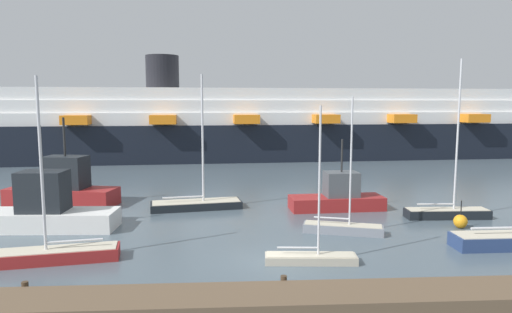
% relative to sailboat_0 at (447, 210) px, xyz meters
% --- Properties ---
extents(ground_plane, '(600.00, 600.00, 0.00)m').
position_rel_sailboat_0_xyz_m(ground_plane, '(-11.83, -7.26, -0.49)').
color(ground_plane, '#4C5B66').
extents(dock_pier, '(23.67, 2.32, 0.83)m').
position_rel_sailboat_0_xyz_m(dock_pier, '(-11.83, -12.18, -0.14)').
color(dock_pier, brown).
rests_on(dock_pier, ground_plane).
extents(sailboat_0, '(5.28, 1.33, 9.99)m').
position_rel_sailboat_0_xyz_m(sailboat_0, '(0.00, 0.00, 0.00)').
color(sailboat_0, black).
rests_on(sailboat_0, ground_plane).
extents(sailboat_1, '(6.42, 2.82, 9.22)m').
position_rel_sailboat_0_xyz_m(sailboat_1, '(-16.15, 3.47, -0.07)').
color(sailboat_1, black).
rests_on(sailboat_1, ground_plane).
extents(sailboat_2, '(4.25, 1.24, 7.18)m').
position_rel_sailboat_0_xyz_m(sailboat_2, '(-10.13, -7.49, -0.14)').
color(sailboat_2, '#BCB29E').
rests_on(sailboat_2, ground_plane).
extents(sailboat_3, '(4.51, 2.17, 7.63)m').
position_rel_sailboat_0_xyz_m(sailboat_3, '(-7.49, -2.96, -0.09)').
color(sailboat_3, gray).
rests_on(sailboat_3, ground_plane).
extents(sailboat_4, '(5.71, 2.29, 8.49)m').
position_rel_sailboat_0_xyz_m(sailboat_4, '(-21.85, -6.61, -0.06)').
color(sailboat_4, maroon).
rests_on(sailboat_4, ground_plane).
extents(fishing_boat_0, '(6.53, 2.53, 4.84)m').
position_rel_sailboat_0_xyz_m(fishing_boat_0, '(-6.39, 2.76, 0.40)').
color(fishing_boat_0, maroon).
rests_on(fishing_boat_0, ground_plane).
extents(fishing_boat_1, '(7.53, 2.70, 6.02)m').
position_rel_sailboat_0_xyz_m(fishing_boat_1, '(-24.31, -1.14, 0.68)').
color(fishing_boat_1, white).
rests_on(fishing_boat_1, ground_plane).
extents(fishing_boat_2, '(8.14, 3.82, 6.29)m').
position_rel_sailboat_0_xyz_m(fishing_boat_2, '(-25.74, 5.18, 0.74)').
color(fishing_boat_2, maroon).
rests_on(fishing_boat_2, ground_plane).
extents(channel_buoy_0, '(0.67, 0.67, 1.30)m').
position_rel_sailboat_0_xyz_m(channel_buoy_0, '(-25.39, 8.15, -0.15)').
color(channel_buoy_0, red).
rests_on(channel_buoy_0, ground_plane).
extents(channel_buoy_1, '(0.79, 0.79, 1.64)m').
position_rel_sailboat_0_xyz_m(channel_buoy_1, '(-0.34, -2.29, -0.09)').
color(channel_buoy_1, orange).
rests_on(channel_buoy_1, ground_plane).
extents(cruise_ship, '(84.65, 17.80, 13.36)m').
position_rel_sailboat_0_xyz_m(cruise_ship, '(-7.47, 33.04, 3.74)').
color(cruise_ship, black).
rests_on(cruise_ship, ground_plane).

